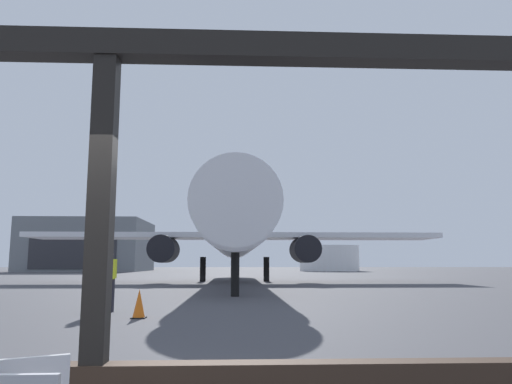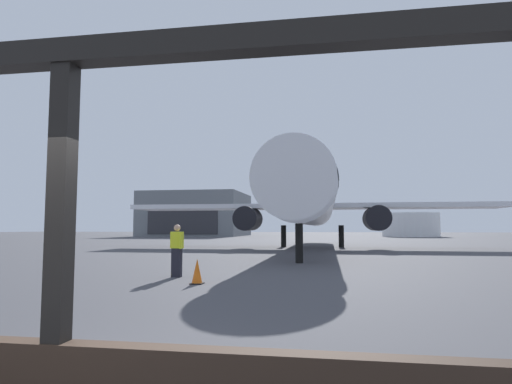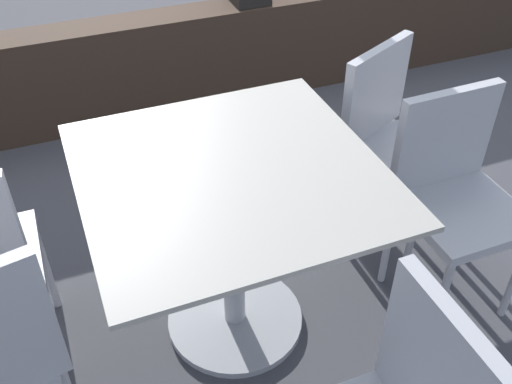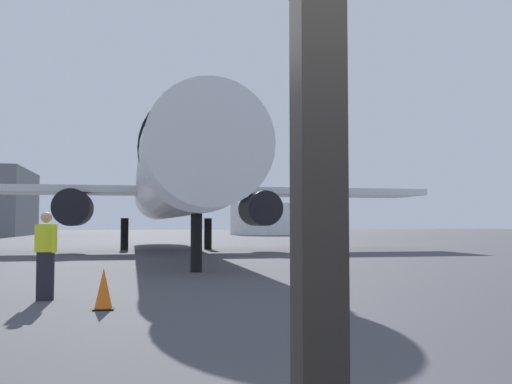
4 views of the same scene
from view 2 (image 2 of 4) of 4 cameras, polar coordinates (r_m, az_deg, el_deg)
ground_plane at (r=43.91m, az=6.15°, el=-6.79°), size 220.00×220.00×0.00m
window_frame at (r=4.59m, az=-24.46°, el=-8.86°), size 8.68×0.24×3.48m
airplane at (r=33.69m, az=7.13°, el=-1.27°), size 29.59×33.81×10.45m
ground_crew_worker at (r=14.80m, az=-10.34°, el=-7.47°), size 0.43×0.43×1.74m
traffic_cone at (r=12.99m, az=-7.74°, el=-10.35°), size 0.36×0.36×0.73m
distant_hangar at (r=86.84m, az=-7.74°, el=-2.96°), size 18.58×17.70×8.36m
fuel_storage_tank at (r=83.57m, az=19.62°, el=-4.08°), size 9.99×9.99×4.23m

